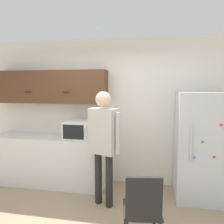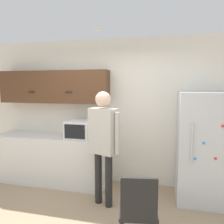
{
  "view_description": "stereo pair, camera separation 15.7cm",
  "coord_description": "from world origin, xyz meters",
  "px_view_note": "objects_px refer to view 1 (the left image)",
  "views": [
    {
      "loc": [
        0.78,
        -2.28,
        1.84
      ],
      "look_at": [
        0.17,
        0.95,
        1.45
      ],
      "focal_mm": 35.0,
      "sensor_mm": 36.0,
      "label": 1
    },
    {
      "loc": [
        0.94,
        -2.25,
        1.84
      ],
      "look_at": [
        0.17,
        0.95,
        1.45
      ],
      "focal_mm": 35.0,
      "sensor_mm": 36.0,
      "label": 2
    }
  ],
  "objects_px": {
    "person": "(103,137)",
    "refrigerator": "(201,146)",
    "microwave": "(80,130)",
    "chair": "(142,208)"
  },
  "relations": [
    {
      "from": "person",
      "to": "refrigerator",
      "type": "relative_size",
      "value": 1.01
    },
    {
      "from": "microwave",
      "to": "person",
      "type": "height_order",
      "value": "person"
    },
    {
      "from": "microwave",
      "to": "person",
      "type": "distance_m",
      "value": 0.75
    },
    {
      "from": "person",
      "to": "chair",
      "type": "distance_m",
      "value": 1.2
    },
    {
      "from": "microwave",
      "to": "person",
      "type": "bearing_deg",
      "value": -42.91
    },
    {
      "from": "microwave",
      "to": "refrigerator",
      "type": "xyz_separation_m",
      "value": [
        2.05,
        -0.01,
        -0.19
      ]
    },
    {
      "from": "microwave",
      "to": "refrigerator",
      "type": "relative_size",
      "value": 0.3
    },
    {
      "from": "microwave",
      "to": "person",
      "type": "xyz_separation_m",
      "value": [
        0.55,
        -0.51,
        0.02
      ]
    },
    {
      "from": "refrigerator",
      "to": "chair",
      "type": "xyz_separation_m",
      "value": [
        -0.87,
        -1.33,
        -0.39
      ]
    },
    {
      "from": "person",
      "to": "chair",
      "type": "bearing_deg",
      "value": -30.37
    }
  ]
}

